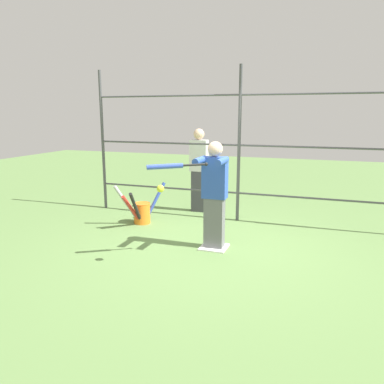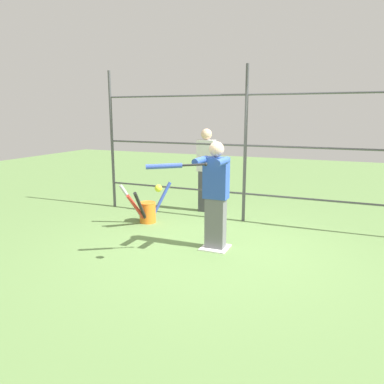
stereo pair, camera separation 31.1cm
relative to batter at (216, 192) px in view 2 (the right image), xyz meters
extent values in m
plane|color=#608447|center=(0.00, -0.02, -0.87)|extent=(24.00, 24.00, 0.00)
cube|color=white|center=(0.00, -0.02, -0.86)|extent=(0.40, 0.40, 0.02)
cylinder|color=#4C4C51|center=(0.00, -1.62, 0.56)|extent=(0.06, 0.06, 2.87)
cylinder|color=#4C4C51|center=(2.91, -1.62, 0.56)|extent=(0.06, 0.06, 2.87)
cylinder|color=#4C4C51|center=(0.00, -1.62, -0.34)|extent=(5.82, 0.04, 0.04)
cylinder|color=#4C4C51|center=(0.00, -1.62, 0.56)|extent=(5.82, 0.04, 0.04)
cylinder|color=#4C4C51|center=(0.00, -1.62, 1.46)|extent=(5.82, 0.04, 0.04)
cube|color=slate|center=(0.00, -0.02, -0.48)|extent=(0.29, 0.18, 0.78)
cube|color=#2D51B7|center=(0.00, -0.02, 0.21)|extent=(0.36, 0.20, 0.61)
sphere|color=beige|center=(0.00, -0.02, 0.63)|extent=(0.22, 0.22, 0.22)
cylinder|color=#2D51B7|center=(-0.16, 0.20, 0.49)|extent=(0.10, 0.43, 0.10)
cylinder|color=#2D51B7|center=(0.16, 0.20, 0.49)|extent=(0.10, 0.43, 0.10)
sphere|color=black|center=(0.00, 0.42, 0.47)|extent=(0.05, 0.05, 0.05)
cylinder|color=black|center=(0.14, 0.50, 0.46)|extent=(0.29, 0.19, 0.04)
cylinder|color=#334CB2|center=(0.48, 0.71, 0.45)|extent=(0.45, 0.31, 0.08)
sphere|color=yellow|center=(0.44, 0.96, 0.20)|extent=(0.10, 0.10, 0.10)
cylinder|color=orange|center=(1.63, -0.82, -0.69)|extent=(0.30, 0.30, 0.38)
torus|color=orange|center=(1.63, -0.82, -0.50)|extent=(0.31, 0.31, 0.01)
cylinder|color=#B2B2B7|center=(1.83, -0.63, -0.48)|extent=(0.39, 0.38, 0.74)
cylinder|color=black|center=(1.59, -0.52, -0.52)|extent=(0.12, 0.53, 0.67)
cylinder|color=red|center=(1.68, -0.53, -0.55)|extent=(0.14, 0.52, 0.61)
cylinder|color=#334CB2|center=(1.44, -0.99, -0.48)|extent=(0.37, 0.33, 0.73)
cube|color=#3F3F47|center=(0.91, -2.01, -0.45)|extent=(0.28, 0.18, 0.85)
cube|color=silver|center=(0.91, -2.01, 0.29)|extent=(0.35, 0.19, 0.64)
sphere|color=beige|center=(0.91, -2.01, 0.73)|extent=(0.22, 0.22, 0.22)
camera|label=1|loc=(-1.49, 5.20, 1.15)|focal=35.00mm
camera|label=2|loc=(-1.78, 5.09, 1.15)|focal=35.00mm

